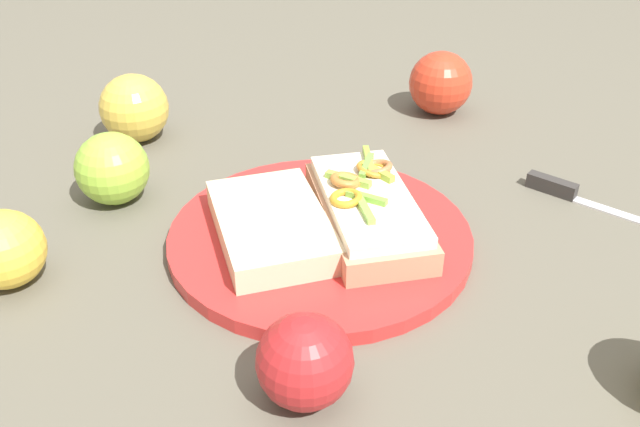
# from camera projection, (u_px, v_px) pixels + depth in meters

# --- Properties ---
(ground_plane) EXTENTS (2.00, 2.00, 0.00)m
(ground_plane) POSITION_uv_depth(u_px,v_px,m) (320.00, 243.00, 0.67)
(ground_plane) COLOR #545144
(ground_plane) RESTS_ON ground
(plate) EXTENTS (0.29, 0.29, 0.01)m
(plate) POSITION_uv_depth(u_px,v_px,m) (320.00, 237.00, 0.66)
(plate) COLOR red
(plate) RESTS_ON ground_plane
(sandwich) EXTENTS (0.11, 0.19, 0.05)m
(sandwich) POSITION_uv_depth(u_px,v_px,m) (367.00, 208.00, 0.66)
(sandwich) COLOR tan
(sandwich) RESTS_ON plate
(bread_slice_side) EXTENTS (0.13, 0.17, 0.03)m
(bread_slice_side) POSITION_uv_depth(u_px,v_px,m) (271.00, 225.00, 0.64)
(bread_slice_side) COLOR beige
(bread_slice_side) RESTS_ON plate
(apple_0) EXTENTS (0.12, 0.12, 0.08)m
(apple_0) POSITION_uv_depth(u_px,v_px,m) (441.00, 83.00, 0.90)
(apple_0) COLOR red
(apple_0) RESTS_ON ground_plane
(apple_1) EXTENTS (0.12, 0.12, 0.08)m
(apple_1) POSITION_uv_depth(u_px,v_px,m) (134.00, 108.00, 0.84)
(apple_1) COLOR gold
(apple_1) RESTS_ON ground_plane
(apple_2) EXTENTS (0.08, 0.08, 0.07)m
(apple_2) POSITION_uv_depth(u_px,v_px,m) (305.00, 361.00, 0.48)
(apple_2) COLOR #A51F21
(apple_2) RESTS_ON ground_plane
(apple_3) EXTENTS (0.09, 0.09, 0.07)m
(apple_3) POSITION_uv_depth(u_px,v_px,m) (4.00, 249.00, 0.60)
(apple_3) COLOR gold
(apple_3) RESTS_ON ground_plane
(apple_5) EXTENTS (0.11, 0.11, 0.08)m
(apple_5) POSITION_uv_depth(u_px,v_px,m) (112.00, 169.00, 0.71)
(apple_5) COLOR #8CBD38
(apple_5) RESTS_ON ground_plane
(knife) EXTENTS (0.10, 0.10, 0.02)m
(knife) POSITION_uv_depth(u_px,v_px,m) (565.00, 191.00, 0.74)
(knife) COLOR silver
(knife) RESTS_ON ground_plane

